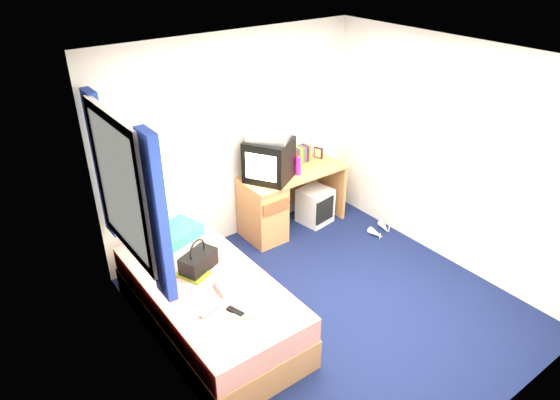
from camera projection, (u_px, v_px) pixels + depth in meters
ground at (330, 305)px, 4.95m from camera, size 3.40×3.40×0.00m
room_shell at (339, 174)px, 4.26m from camera, size 3.40×3.40×3.40m
bed at (209, 304)px, 4.57m from camera, size 1.01×2.00×0.54m
pillow at (173, 235)px, 4.98m from camera, size 0.63×0.49×0.12m
desk at (274, 203)px, 5.95m from camera, size 1.30×0.55×0.75m
storage_cube at (315, 206)px, 6.28m from camera, size 0.41×0.41×0.45m
crt_tv at (269, 160)px, 5.64m from camera, size 0.63×0.65×0.48m
vcr at (269, 136)px, 5.51m from camera, size 0.53×0.56×0.09m
book_row at (300, 154)px, 6.14m from camera, size 0.24×0.13×0.20m
picture_frame at (318, 153)px, 6.25m from camera, size 0.05×0.12×0.14m
pink_water_bottle at (298, 166)px, 5.81m from camera, size 0.08×0.08×0.21m
aerosol_can at (282, 164)px, 5.89m from camera, size 0.06×0.06×0.19m
handbag at (198, 261)px, 4.54m from camera, size 0.40×0.32×0.32m
towel at (232, 282)px, 4.34m from camera, size 0.30×0.26×0.09m
magazine at (193, 274)px, 4.51m from camera, size 0.30×0.34×0.01m
water_bottle at (210, 307)px, 4.07m from camera, size 0.21×0.14×0.07m
colour_swatch_fan at (243, 316)px, 4.01m from camera, size 0.21×0.19×0.01m
remote_control at (235, 311)px, 4.06m from camera, size 0.10×0.17×0.02m
window_assembly at (125, 188)px, 4.09m from camera, size 0.11×1.42×1.40m
white_heels at (380, 231)px, 6.10m from camera, size 0.32×0.27×0.09m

